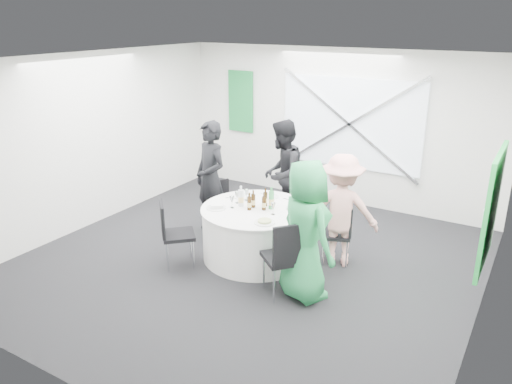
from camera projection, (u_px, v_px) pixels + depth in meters
The scene contains 43 objects.
floor at pixel (249, 262), 7.11m from camera, with size 6.00×6.00×0.00m, color black.
ceiling at pixel (248, 60), 6.17m from camera, with size 6.00×6.00×0.00m, color silver.
wall_back at pixel (335, 127), 9.06m from camera, with size 6.00×6.00×0.00m, color silver.
wall_front at pixel (62, 257), 4.21m from camera, with size 6.00×6.00×0.00m, color silver.
wall_left at pixel (91, 141), 8.09m from camera, with size 6.00×6.00×0.00m, color silver.
wall_right at pixel (493, 211), 5.19m from camera, with size 6.00×6.00×0.00m, color silver.
window_panel at pixel (350, 124), 8.85m from camera, with size 2.60×0.03×1.60m, color silver.
window_brace_a at pixel (349, 124), 8.82m from camera, with size 0.05×0.05×3.16m, color silver.
window_brace_b at pixel (349, 124), 8.82m from camera, with size 0.05×0.05×3.16m, color silver.
green_banner at pixel (241, 101), 9.89m from camera, with size 0.55×0.04×1.20m, color #156A35.
green_sign at pixel (491, 210), 5.77m from camera, with size 0.05×1.20×1.40m, color green.
banquet_table at pixel (256, 233), 7.14m from camera, with size 1.56×1.56×0.76m.
chair_back at pixel (306, 197), 7.98m from camera, with size 0.51×0.52×0.98m.
chair_back_left at pixel (222, 202), 8.02m from camera, with size 0.51×0.51×0.82m.
chair_back_right at pixel (341, 229), 6.95m from camera, with size 0.52×0.52×0.87m.
chair_front_right at pixel (286, 253), 6.03m from camera, with size 0.66×0.66×1.03m.
chair_front_left at pixel (172, 229), 6.83m from camera, with size 0.61×0.61×0.95m.
person_man_back_left at pixel (211, 178), 7.85m from camera, with size 0.66×0.43×1.81m, color black.
person_man_back at pixel (282, 174), 8.09m from camera, with size 0.86×0.47×1.77m, color black.
person_woman_pink at pixel (341, 211), 6.82m from camera, with size 1.03×0.48×1.60m, color pink.
person_woman_green at pixel (306, 231), 5.98m from camera, with size 0.86×0.56×1.76m, color #268B4B.
plate_back at pixel (270, 197), 7.43m from camera, with size 0.25×0.25×0.01m.
plate_back_left at pixel (242, 196), 7.45m from camera, with size 0.28×0.28×0.01m.
plate_back_right at pixel (296, 208), 6.98m from camera, with size 0.29×0.29×0.04m.
plate_front_right at pixel (265, 222), 6.51m from camera, with size 0.28×0.28×0.04m.
plate_front_left at pixel (216, 208), 7.01m from camera, with size 0.28×0.28×0.01m.
napkin at pixel (217, 206), 6.98m from camera, with size 0.16×0.11×0.05m, color white.
beer_bottle_a at pixel (253, 201), 7.01m from camera, with size 0.06×0.06×0.25m.
beer_bottle_b at pixel (265, 199), 7.07m from camera, with size 0.06×0.06×0.26m.
beer_bottle_c at pixel (264, 203), 6.92m from camera, with size 0.06×0.06×0.25m.
beer_bottle_d at pixel (249, 203), 6.92m from camera, with size 0.06×0.06×0.25m.
green_water_bottle at pixel (271, 200), 6.95m from camera, with size 0.08×0.08×0.32m.
clear_water_bottle at pixel (241, 198), 7.06m from camera, with size 0.08×0.08×0.30m.
wine_glass_a at pixel (237, 195), 7.16m from camera, with size 0.07×0.07×0.17m.
wine_glass_b at pixel (247, 192), 7.26m from camera, with size 0.07×0.07×0.17m.
wine_glass_c at pixel (232, 199), 6.99m from camera, with size 0.07×0.07×0.17m.
wine_glass_d at pixel (273, 206), 6.75m from camera, with size 0.07×0.07×0.17m.
fork_a at pixel (287, 199), 7.34m from camera, with size 0.01×0.15×0.01m, color silver.
knife_a at pixel (264, 194), 7.54m from camera, with size 0.01×0.15×0.01m, color silver.
fork_b at pixel (249, 194), 7.55m from camera, with size 0.01×0.15×0.01m, color silver.
knife_b at pixel (230, 197), 7.42m from camera, with size 0.01×0.15×0.01m, color silver.
fork_c at pixel (296, 211), 6.89m from camera, with size 0.01×0.15×0.01m, color silver.
knife_c at pixel (295, 204), 7.15m from camera, with size 0.01×0.15×0.01m, color silver.
Camera 1 is at (3.35, -5.40, 3.33)m, focal length 35.00 mm.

